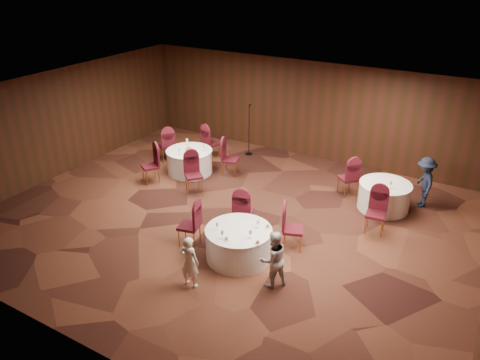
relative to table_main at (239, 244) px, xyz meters
The scene contains 15 objects.
ground 1.75m from the table_main, 128.34° to the left, with size 12.00×12.00×0.00m, color black.
room_shell 2.34m from the table_main, 128.34° to the left, with size 12.00×12.00×12.00m.
table_main is the anchor object (origin of this frame).
table_left 4.88m from the table_main, 138.70° to the left, with size 1.43×1.43×0.74m.
table_right 4.51m from the table_main, 60.66° to the left, with size 1.37×1.37×0.74m.
chairs_main 0.75m from the table_main, 114.74° to the left, with size 2.81×1.86×1.00m.
chairs_left 4.88m from the table_main, 138.24° to the left, with size 3.09×3.16×1.00m.
chairs_right 3.86m from the table_main, 63.58° to the left, with size 1.90×2.29×1.00m.
tabletop_main 0.53m from the table_main, 33.48° to the right, with size 1.12×1.04×0.22m.
tabletop_left 4.90m from the table_main, 138.54° to the left, with size 0.80×0.81×0.22m.
tabletop_right 4.44m from the table_main, 57.46° to the left, with size 0.08×0.08×0.22m.
mic_stand 6.11m from the table_main, 117.07° to the left, with size 0.24×0.24×1.76m.
woman_a 1.41m from the table_main, 105.09° to the right, with size 0.43×0.28×1.17m, color white.
woman_b 1.21m from the table_main, 23.49° to the right, with size 0.61×0.48×1.26m, color #B7B8BC.
man_c 5.55m from the table_main, 56.47° to the left, with size 0.91×0.52×1.41m, color black.
Camera 1 is at (5.51, -8.92, 6.20)m, focal length 35.00 mm.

